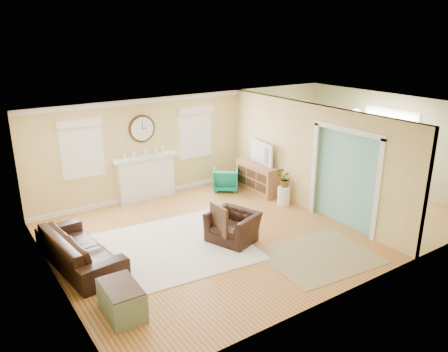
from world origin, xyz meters
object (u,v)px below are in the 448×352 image
(sofa, at_px, (79,248))
(eames_chair, at_px, (233,227))
(dining_table, at_px, (353,181))
(green_chair, at_px, (226,179))
(credenza, at_px, (258,178))

(sofa, relative_size, eames_chair, 2.36)
(sofa, bearing_deg, dining_table, -98.48)
(green_chair, height_order, dining_table, dining_table)
(green_chair, height_order, credenza, credenza)
(eames_chair, xyz_separation_m, credenza, (2.25, 2.01, 0.09))
(credenza, xyz_separation_m, dining_table, (2.11, -1.48, -0.08))
(eames_chair, height_order, dining_table, dining_table)
(sofa, bearing_deg, credenza, -83.29)
(eames_chair, relative_size, credenza, 0.68)
(green_chair, relative_size, dining_table, 0.38)
(eames_chair, distance_m, dining_table, 4.39)
(sofa, bearing_deg, eames_chair, -111.43)
(eames_chair, bearing_deg, sofa, -125.44)
(sofa, distance_m, credenza, 5.35)
(credenza, bearing_deg, green_chair, 137.14)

